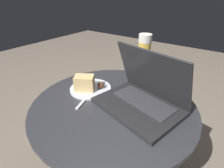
{
  "coord_description": "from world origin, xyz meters",
  "views": [
    {
      "loc": [
        0.35,
        -0.49,
        0.97
      ],
      "look_at": [
        -0.03,
        0.03,
        0.62
      ],
      "focal_mm": 28.0,
      "sensor_mm": 36.0,
      "label": 1
    }
  ],
  "objects": [
    {
      "name": "table",
      "position": [
        0.0,
        0.0,
        0.42
      ],
      "size": [
        0.68,
        0.68,
        0.55
      ],
      "color": "#9E9EA3",
      "rests_on": "ground_plane"
    },
    {
      "name": "laptop",
      "position": [
        0.11,
        0.05,
        0.6
      ],
      "size": [
        0.37,
        0.3,
        0.23
      ],
      "color": "#232326",
      "rests_on": "table"
    },
    {
      "name": "beer_glass",
      "position": [
        0.02,
        0.22,
        0.68
      ],
      "size": [
        0.06,
        0.06,
        0.25
      ],
      "color": "gold",
      "rests_on": "table"
    },
    {
      "name": "snack_plate",
      "position": [
        -0.16,
        0.02,
        0.58
      ],
      "size": [
        0.19,
        0.19,
        0.08
      ],
      "color": "silver",
      "rests_on": "table"
    },
    {
      "name": "fork",
      "position": [
        -0.12,
        -0.03,
        0.56
      ],
      "size": [
        0.07,
        0.17,
        0.0
      ],
      "color": "silver",
      "rests_on": "table"
    }
  ]
}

